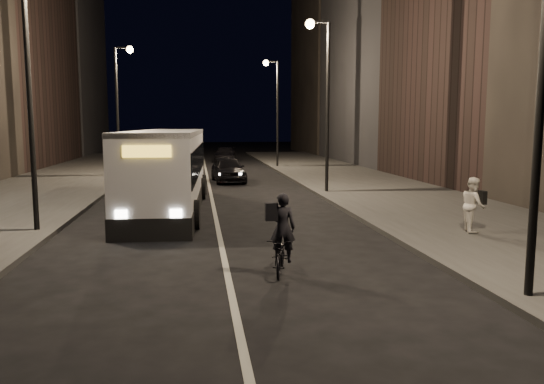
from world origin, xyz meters
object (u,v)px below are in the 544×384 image
object	(u,v)px
car_near	(228,169)
streetlight_left_far	(121,93)
car_mid	(177,166)
streetlight_left_near	(37,58)
pedestrian_woman	(473,204)
streetlight_right_mid	(322,83)
city_bus	(168,167)
car_far	(225,154)
streetlight_right_far	(274,99)
streetlight_right_near	(532,14)
cyclist_on_bicycle	(281,247)

from	to	relation	value
car_near	streetlight_left_far	bearing A→B (deg)	146.82
streetlight_left_far	car_mid	size ratio (longest dim) A/B	2.19
car_mid	streetlight_left_near	bearing A→B (deg)	80.77
pedestrian_woman	streetlight_right_mid	bearing A→B (deg)	24.79
city_bus	car_far	xyz separation A→B (m)	(3.72, 27.41, -1.06)
streetlight_right_far	streetlight_left_near	distance (m)	26.26
streetlight_right_near	pedestrian_woman	size ratio (longest dim) A/B	4.86
car_near	pedestrian_woman	bearing A→B (deg)	-72.98
streetlight_right_near	car_mid	xyz separation A→B (m)	(-7.28, 26.96, -4.75)
car_near	car_far	bearing A→B (deg)	83.43
streetlight_right_near	car_mid	world-z (taller)	streetlight_right_near
city_bus	pedestrian_woman	bearing A→B (deg)	-32.26
city_bus	streetlight_right_far	bearing A→B (deg)	72.54
streetlight_left_near	streetlight_right_near	bearing A→B (deg)	-36.88
streetlight_right_mid	streetlight_left_near	size ratio (longest dim) A/B	1.00
city_bus	car_mid	xyz separation A→B (m)	(-0.15, 14.66, -1.11)
car_near	car_far	world-z (taller)	car_near
streetlight_right_near	cyclist_on_bicycle	distance (m)	6.79
streetlight_right_near	car_far	xyz separation A→B (m)	(-3.41, 39.71, -4.70)
streetlight_right_mid	pedestrian_woman	distance (m)	11.34
streetlight_right_mid	streetlight_right_far	size ratio (longest dim) A/B	1.00
streetlight_left_far	car_mid	world-z (taller)	streetlight_left_far
streetlight_right_far	streetlight_left_far	bearing A→B (deg)	-150.64
streetlight_left_near	car_near	size ratio (longest dim) A/B	1.85
streetlight_right_mid	car_near	world-z (taller)	streetlight_right_mid
streetlight_left_near	cyclist_on_bicycle	distance (m)	9.71
car_far	streetlight_right_mid	bearing A→B (deg)	-74.80
streetlight_left_near	pedestrian_woman	bearing A→B (deg)	-9.72
streetlight_right_far	streetlight_left_far	xyz separation A→B (m)	(-10.66, -6.00, 0.00)
streetlight_right_far	streetlight_right_near	bearing A→B (deg)	-90.00
streetlight_left_near	car_mid	distance (m)	19.84
streetlight_left_far	pedestrian_woman	distance (m)	24.39
cyclist_on_bicycle	car_far	xyz separation A→B (m)	(0.69, 37.09, 0.03)
streetlight_right_mid	pedestrian_woman	world-z (taller)	streetlight_right_mid
streetlight_right_far	pedestrian_woman	xyz separation A→B (m)	(2.27, -26.21, -4.37)
cyclist_on_bicycle	car_near	bearing A→B (deg)	103.26
streetlight_right_mid	car_near	size ratio (longest dim) A/B	1.85
streetlight_left_far	car_near	bearing A→B (deg)	-29.06
streetlight_right_far	streetlight_right_mid	bearing A→B (deg)	-90.00
pedestrian_woman	car_near	xyz separation A→B (m)	(-6.42, 16.60, -0.25)
streetlight_right_near	streetlight_right_mid	bearing A→B (deg)	90.00
cyclist_on_bicycle	car_mid	xyz separation A→B (m)	(-3.18, 24.34, -0.02)
streetlight_right_mid	cyclist_on_bicycle	bearing A→B (deg)	-107.05
streetlight_right_mid	streetlight_right_far	xyz separation A→B (m)	(0.00, 16.00, 0.00)
pedestrian_woman	car_far	xyz separation A→B (m)	(-5.68, 33.93, -0.34)
car_far	streetlight_left_far	bearing A→B (deg)	-110.86
city_bus	pedestrian_woman	xyz separation A→B (m)	(9.40, -6.52, -0.72)
streetlight_left_near	pedestrian_woman	xyz separation A→B (m)	(12.93, -2.21, -4.37)
car_mid	cyclist_on_bicycle	bearing A→B (deg)	98.32
pedestrian_woman	car_mid	world-z (taller)	pedestrian_woman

